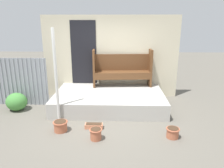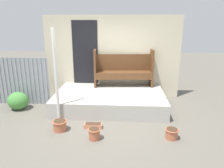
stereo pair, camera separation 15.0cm
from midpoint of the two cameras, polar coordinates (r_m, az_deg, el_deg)
The scene contains 11 objects.
ground_plane at distance 5.59m, azimuth -2.03°, elevation -9.63°, with size 24.00×24.00×0.00m, color #666056.
porch_slab at distance 6.37m, azimuth 0.12°, elevation -4.13°, with size 3.11×1.91×0.43m.
house_wall at distance 7.03m, azimuth 0.28°, elevation 7.09°, with size 4.31×0.08×2.60m.
fence_corrugated at distance 7.13m, azimuth -24.63°, elevation 0.74°, with size 2.37×0.05×1.41m.
support_post at distance 5.34m, azimuth -13.63°, elevation 1.78°, with size 0.07×0.07×2.29m.
bench at distance 6.83m, azimuth 3.61°, elevation 4.18°, with size 1.84×0.53×1.15m.
flower_pot_left at distance 5.22m, azimuth -12.65°, elevation -10.41°, with size 0.34×0.34×0.25m.
flower_pot_middle at distance 4.77m, azimuth -3.73°, elevation -12.75°, with size 0.28×0.28×0.25m.
flower_pot_right at distance 4.98m, azimuth 16.17°, elevation -12.23°, with size 0.30×0.30×0.23m.
planter_box_rect at distance 5.26m, azimuth -4.12°, elevation -10.79°, with size 0.42×0.16×0.11m.
shrub_by_fence at distance 6.71m, azimuth -22.75°, elevation -4.06°, with size 0.58×0.52×0.50m.
Camera 2 is at (0.58, -4.99, 2.47)m, focal length 35.00 mm.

